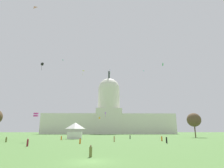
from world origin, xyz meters
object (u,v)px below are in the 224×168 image
(person_orange_lawn_far_left, at_px, (162,139))
(kite_lime_low, at_px, (97,114))
(person_tan_aisle_center, at_px, (114,139))
(kite_white_low, at_px, (71,113))
(event_tent, at_px, (75,130))
(kite_turquoise_high, at_px, (62,61))
(person_olive_near_tent, at_px, (6,140))
(kite_magenta_low, at_px, (36,115))
(person_black_back_left, at_px, (167,140))
(person_maroon_mid_center, at_px, (28,143))
(kite_cyan_high, at_px, (143,71))
(kite_violet_low, at_px, (105,113))
(kite_blue_high, at_px, (110,71))
(person_olive_back_center, at_px, (91,152))
(kite_black_high, at_px, (42,64))
(kite_red_mid, at_px, (148,101))
(kite_gold_low, at_px, (99,118))
(tree_east_near, at_px, (194,120))
(kite_pink_high, at_px, (34,7))
(kite_lime_mid, at_px, (122,97))
(person_orange_front_left, at_px, (80,141))
(capitol_building, at_px, (109,116))
(person_black_edge_west, at_px, (130,137))
(kite_green_mid, at_px, (163,64))
(person_orange_lawn_far_right, at_px, (61,138))
(kite_yellow_mid, at_px, (83,72))

(person_orange_lawn_far_left, distance_m, kite_lime_low, 88.02)
(person_tan_aisle_center, xyz_separation_m, kite_white_low, (-32.71, 98.35, 16.98))
(event_tent, bearing_deg, kite_turquoise_high, 106.32)
(person_olive_near_tent, relative_size, kite_magenta_low, 1.24)
(event_tent, relative_size, person_black_back_left, 3.80)
(person_maroon_mid_center, xyz_separation_m, kite_cyan_high, (46.52, 98.26, 49.13))
(kite_violet_low, height_order, kite_blue_high, kite_blue_high)
(person_olive_back_center, xyz_separation_m, kite_violet_low, (1.37, 87.89, 12.96))
(person_olive_back_center, distance_m, kite_magenta_low, 40.02)
(kite_black_high, bearing_deg, kite_white_low, 29.80)
(kite_red_mid, xyz_separation_m, kite_gold_low, (-37.78, -26.08, -15.10))
(tree_east_near, bearing_deg, person_maroon_mid_center, -140.02)
(kite_black_high, bearing_deg, kite_gold_low, -16.19)
(kite_pink_high, bearing_deg, kite_black_high, 131.17)
(person_orange_lawn_far_left, distance_m, kite_gold_low, 61.92)
(kite_red_mid, xyz_separation_m, kite_violet_low, (-34.01, -32.01, -12.72))
(person_olive_near_tent, distance_m, kite_lime_mid, 112.29)
(kite_pink_high, bearing_deg, kite_cyan_high, 84.97)
(person_orange_front_left, height_order, kite_pink_high, kite_pink_high)
(capitol_building, xyz_separation_m, kite_cyan_high, (26.99, -51.17, 31.90))
(kite_black_high, xyz_separation_m, kite_cyan_high, (64.22, 46.51, 11.94))
(person_tan_aisle_center, distance_m, kite_violet_low, 56.04)
(person_olive_near_tent, bearing_deg, kite_violet_low, 163.41)
(person_orange_lawn_far_left, height_order, kite_lime_low, kite_lime_low)
(kite_magenta_low, bearing_deg, kite_lime_mid, -107.40)
(person_orange_lawn_far_left, relative_size, kite_violet_low, 0.48)
(person_olive_back_center, height_order, kite_lime_mid, kite_lime_mid)
(person_orange_lawn_far_left, bearing_deg, kite_gold_low, 59.21)
(person_orange_front_left, relative_size, person_olive_back_center, 1.02)
(person_olive_near_tent, bearing_deg, kite_red_mid, 155.27)
(person_black_edge_west, bearing_deg, event_tent, -129.86)
(person_maroon_mid_center, bearing_deg, kite_white_low, -13.94)
(person_black_edge_west, xyz_separation_m, kite_lime_low, (-17.10, 66.81, 14.89))
(kite_green_mid, bearing_deg, person_olive_back_center, 12.14)
(kite_magenta_low, bearing_deg, tree_east_near, -149.95)
(kite_red_mid, xyz_separation_m, kite_green_mid, (-13.14, -83.52, 0.15))
(person_orange_lawn_far_left, bearing_deg, person_black_edge_west, 65.06)
(kite_green_mid, bearing_deg, kite_white_low, -108.56)
(kite_gold_low, bearing_deg, tree_east_near, 38.59)
(kite_cyan_high, bearing_deg, kite_violet_low, -11.34)
(kite_green_mid, bearing_deg, person_black_back_left, 22.98)
(person_orange_lawn_far_right, height_order, kite_cyan_high, kite_cyan_high)
(kite_green_mid, height_order, kite_gold_low, kite_green_mid)
(tree_east_near, height_order, person_black_edge_west, tree_east_near)
(kite_black_high, bearing_deg, tree_east_near, -56.23)
(person_olive_near_tent, bearing_deg, kite_lime_low, 176.68)
(person_maroon_mid_center, height_order, kite_black_high, kite_black_high)
(kite_black_high, distance_m, kite_yellow_mid, 22.66)
(person_orange_lawn_far_right, bearing_deg, tree_east_near, 128.21)
(kite_red_mid, height_order, kite_white_low, kite_red_mid)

